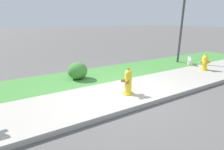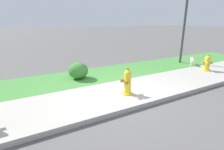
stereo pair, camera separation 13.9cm
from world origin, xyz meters
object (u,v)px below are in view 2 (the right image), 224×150
(fire_hydrant_by_grass_verge, at_px, (207,63))
(shrub_bush_mid_verge, at_px, (78,70))
(fire_hydrant_far_end, at_px, (127,82))
(small_white_dog, at_px, (192,60))

(fire_hydrant_by_grass_verge, height_order, shrub_bush_mid_verge, fire_hydrant_by_grass_verge)
(fire_hydrant_far_end, height_order, small_white_dog, fire_hydrant_far_end)
(fire_hydrant_far_end, distance_m, shrub_bush_mid_verge, 2.17)
(fire_hydrant_by_grass_verge, relative_size, small_white_dog, 1.67)
(small_white_dog, height_order, shrub_bush_mid_verge, shrub_bush_mid_verge)
(shrub_bush_mid_verge, bearing_deg, fire_hydrant_by_grass_verge, -17.80)
(fire_hydrant_far_end, height_order, shrub_bush_mid_verge, fire_hydrant_far_end)
(fire_hydrant_by_grass_verge, bearing_deg, shrub_bush_mid_verge, 24.36)
(fire_hydrant_by_grass_verge, relative_size, shrub_bush_mid_verge, 0.97)
(fire_hydrant_by_grass_verge, height_order, fire_hydrant_far_end, fire_hydrant_far_end)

